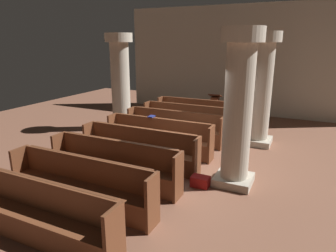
{
  "coord_description": "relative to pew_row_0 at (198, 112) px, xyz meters",
  "views": [
    {
      "loc": [
        2.8,
        -6.79,
        3.02
      ],
      "look_at": [
        -0.62,
        0.46,
        0.75
      ],
      "focal_mm": 31.87,
      "sensor_mm": 36.0,
      "label": 1
    }
  ],
  "objects": [
    {
      "name": "pew_row_4",
      "position": [
        0.0,
        -4.27,
        0.0
      ],
      "size": [
        3.12,
        0.46,
        0.95
      ],
      "color": "brown",
      "rests_on": "ground"
    },
    {
      "name": "pew_row_3",
      "position": [
        0.0,
        -3.2,
        0.0
      ],
      "size": [
        3.12,
        0.46,
        0.95
      ],
      "color": "brown",
      "rests_on": "ground"
    },
    {
      "name": "pillar_aisle_side",
      "position": [
        2.37,
        -1.23,
        1.22
      ],
      "size": [
        0.93,
        0.93,
        3.31
      ],
      "color": "#B6AD9A",
      "rests_on": "ground"
    },
    {
      "name": "kneeler_box_navy",
      "position": [
        1.77,
        -1.52,
        -0.39
      ],
      "size": [
        0.41,
        0.26,
        0.23
      ],
      "primitive_type": "cube",
      "color": "navy",
      "rests_on": "ground"
    },
    {
      "name": "pew_row_7",
      "position": [
        0.0,
        -7.47,
        0.0
      ],
      "size": [
        3.12,
        0.46,
        0.95
      ],
      "color": "brown",
      "rests_on": "ground"
    },
    {
      "name": "pillar_aisle_rear",
      "position": [
        2.37,
        -4.22,
        1.22
      ],
      "size": [
        0.85,
        0.85,
        3.31
      ],
      "color": "#B6AD9A",
      "rests_on": "ground"
    },
    {
      "name": "pew_row_5",
      "position": [
        0.0,
        -5.33,
        0.0
      ],
      "size": [
        3.12,
        0.47,
        0.95
      ],
      "color": "brown",
      "rests_on": "ground"
    },
    {
      "name": "pillar_far_side",
      "position": [
        -2.32,
        -1.57,
        1.22
      ],
      "size": [
        0.93,
        0.93,
        3.31
      ],
      "color": "#B6AD9A",
      "rests_on": "ground"
    },
    {
      "name": "kneeler_box_red",
      "position": [
        1.75,
        -4.67,
        -0.39
      ],
      "size": [
        0.39,
        0.27,
        0.23
      ],
      "primitive_type": "cube",
      "color": "maroon",
      "rests_on": "ground"
    },
    {
      "name": "pew_row_0",
      "position": [
        0.0,
        0.0,
        0.0
      ],
      "size": [
        3.12,
        0.46,
        0.95
      ],
      "color": "brown",
      "rests_on": "ground"
    },
    {
      "name": "pew_row_2",
      "position": [
        0.0,
        -2.13,
        0.0
      ],
      "size": [
        3.12,
        0.47,
        0.95
      ],
      "color": "brown",
      "rests_on": "ground"
    },
    {
      "name": "ground_plane",
      "position": [
        0.82,
        -3.48,
        -0.5
      ],
      "size": [
        19.2,
        19.2,
        0.0
      ],
      "primitive_type": "plane",
      "color": "brown"
    },
    {
      "name": "hymn_book",
      "position": [
        -0.32,
        -3.02,
        0.47
      ],
      "size": [
        0.15,
        0.22,
        0.04
      ],
      "primitive_type": "cube",
      "color": "navy",
      "rests_on": "pew_row_3"
    },
    {
      "name": "pew_row_1",
      "position": [
        0.0,
        -1.07,
        0.0
      ],
      "size": [
        3.12,
        0.46,
        0.95
      ],
      "color": "brown",
      "rests_on": "ground"
    },
    {
      "name": "lectern",
      "position": [
        0.39,
        0.89,
        -0.05
      ],
      "size": [
        0.48,
        0.45,
        1.08
      ],
      "color": "#562B1A",
      "rests_on": "ground"
    },
    {
      "name": "pew_row_6",
      "position": [
        0.0,
        -6.4,
        0.0
      ],
      "size": [
        3.12,
        0.46,
        0.95
      ],
      "color": "brown",
      "rests_on": "ground"
    },
    {
      "name": "back_wall",
      "position": [
        0.82,
        2.6,
        1.75
      ],
      "size": [
        10.0,
        0.16,
        4.5
      ],
      "primitive_type": "cube",
      "color": "beige",
      "rests_on": "ground"
    }
  ]
}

